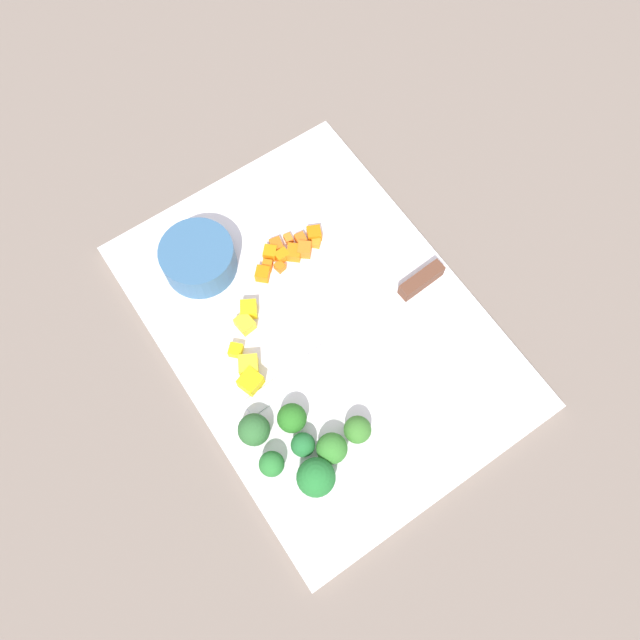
{
  "coord_description": "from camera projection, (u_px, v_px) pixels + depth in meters",
  "views": [
    {
      "loc": [
        -0.23,
        0.16,
        0.73
      ],
      "look_at": [
        0.0,
        0.0,
        0.02
      ],
      "focal_mm": 35.76,
      "sensor_mm": 36.0,
      "label": 1
    }
  ],
  "objects": [
    {
      "name": "carrot_dice_8",
      "position": [
        263.0,
        274.0,
        0.78
      ],
      "size": [
        0.02,
        0.02,
        0.02
      ],
      "primitive_type": "cube",
      "rotation": [
        0.0,
        0.0,
        2.37
      ],
      "color": "orange",
      "rests_on": "cutting_board"
    },
    {
      "name": "carrot_dice_1",
      "position": [
        305.0,
        250.0,
        0.8
      ],
      "size": [
        0.02,
        0.02,
        0.02
      ],
      "primitive_type": "cube",
      "rotation": [
        0.0,
        0.0,
        2.45
      ],
      "color": "orange",
      "rests_on": "cutting_board"
    },
    {
      "name": "pepper_dice_0",
      "position": [
        251.0,
        382.0,
        0.73
      ],
      "size": [
        0.03,
        0.03,
        0.02
      ],
      "primitive_type": "cube",
      "rotation": [
        0.0,
        0.0,
        1.9
      ],
      "color": "yellow",
      "rests_on": "cutting_board"
    },
    {
      "name": "cutting_board",
      "position": [
        320.0,
        325.0,
        0.77
      ],
      "size": [
        0.49,
        0.35,
        0.01
      ],
      "primitive_type": "cube",
      "color": "white",
      "rests_on": "ground_plane"
    },
    {
      "name": "carrot_dice_5",
      "position": [
        267.0,
        266.0,
        0.79
      ],
      "size": [
        0.02,
        0.02,
        0.01
      ],
      "primitive_type": "cube",
      "rotation": [
        0.0,
        0.0,
        0.8
      ],
      "color": "orange",
      "rests_on": "cutting_board"
    },
    {
      "name": "pepper_dice_1",
      "position": [
        245.0,
        324.0,
        0.76
      ],
      "size": [
        0.02,
        0.02,
        0.02
      ],
      "primitive_type": "cube",
      "rotation": [
        0.0,
        0.0,
        1.69
      ],
      "color": "yellow",
      "rests_on": "cutting_board"
    },
    {
      "name": "broccoli_floret_4",
      "position": [
        254.0,
        430.0,
        0.7
      ],
      "size": [
        0.04,
        0.04,
        0.04
      ],
      "color": "#83C26C",
      "rests_on": "cutting_board"
    },
    {
      "name": "carrot_dice_6",
      "position": [
        294.0,
        253.0,
        0.8
      ],
      "size": [
        0.03,
        0.03,
        0.01
      ],
      "primitive_type": "cube",
      "rotation": [
        0.0,
        0.0,
        0.85
      ],
      "color": "orange",
      "rests_on": "cutting_board"
    },
    {
      "name": "broccoli_floret_0",
      "position": [
        272.0,
        464.0,
        0.69
      ],
      "size": [
        0.03,
        0.03,
        0.03
      ],
      "color": "#85C155",
      "rests_on": "cutting_board"
    },
    {
      "name": "broccoli_floret_1",
      "position": [
        303.0,
        445.0,
        0.7
      ],
      "size": [
        0.03,
        0.03,
        0.03
      ],
      "color": "#8EB157",
      "rests_on": "cutting_board"
    },
    {
      "name": "carrot_dice_9",
      "position": [
        288.0,
        239.0,
        0.81
      ],
      "size": [
        0.01,
        0.01,
        0.01
      ],
      "primitive_type": "cube",
      "rotation": [
        0.0,
        0.0,
        1.42
      ],
      "color": "orange",
      "rests_on": "cutting_board"
    },
    {
      "name": "carrot_dice_11",
      "position": [
        314.0,
        234.0,
        0.81
      ],
      "size": [
        0.02,
        0.02,
        0.01
      ],
      "primitive_type": "cube",
      "rotation": [
        0.0,
        0.0,
        2.71
      ],
      "color": "orange",
      "rests_on": "cutting_board"
    },
    {
      "name": "pepper_dice_3",
      "position": [
        236.0,
        350.0,
        0.75
      ],
      "size": [
        0.02,
        0.02,
        0.01
      ],
      "primitive_type": "cube",
      "rotation": [
        0.0,
        0.0,
        0.77
      ],
      "color": "yellow",
      "rests_on": "cutting_board"
    },
    {
      "name": "pepper_dice_4",
      "position": [
        251.0,
        369.0,
        0.74
      ],
      "size": [
        0.03,
        0.03,
        0.02
      ],
      "primitive_type": "cube",
      "rotation": [
        0.0,
        0.0,
        2.62
      ],
      "color": "yellow",
      "rests_on": "cutting_board"
    },
    {
      "name": "carrot_dice_2",
      "position": [
        276.0,
        245.0,
        0.8
      ],
      "size": [
        0.02,
        0.02,
        0.01
      ],
      "primitive_type": "cube",
      "rotation": [
        0.0,
        0.0,
        1.36
      ],
      "color": "orange",
      "rests_on": "cutting_board"
    },
    {
      "name": "pepper_dice_2",
      "position": [
        249.0,
        309.0,
        0.77
      ],
      "size": [
        0.03,
        0.03,
        0.02
      ],
      "primitive_type": "cube",
      "rotation": [
        0.0,
        0.0,
        2.61
      ],
      "color": "yellow",
      "rests_on": "cutting_board"
    },
    {
      "name": "broccoli_floret_5",
      "position": [
        358.0,
        430.0,
        0.7
      ],
      "size": [
        0.03,
        0.03,
        0.03
      ],
      "color": "#8CB65B",
      "rests_on": "cutting_board"
    },
    {
      "name": "broccoli_floret_3",
      "position": [
        316.0,
        477.0,
        0.68
      ],
      "size": [
        0.04,
        0.04,
        0.04
      ],
      "color": "#8DBE65",
      "rests_on": "cutting_board"
    },
    {
      "name": "carrot_dice_0",
      "position": [
        282.0,
        256.0,
        0.79
      ],
      "size": [
        0.01,
        0.02,
        0.01
      ],
      "primitive_type": "cube",
      "rotation": [
        0.0,
        0.0,
        0.03
      ],
      "color": "orange",
      "rests_on": "cutting_board"
    },
    {
      "name": "carrot_dice_7",
      "position": [
        301.0,
        240.0,
        0.8
      ],
      "size": [
        0.02,
        0.01,
        0.01
      ],
      "primitive_type": "cube",
      "rotation": [
        0.0,
        0.0,
        3.0
      ],
      "color": "orange",
      "rests_on": "cutting_board"
    },
    {
      "name": "carrot_dice_3",
      "position": [
        268.0,
        254.0,
        0.8
      ],
      "size": [
        0.02,
        0.02,
        0.01
      ],
      "primitive_type": "cube",
      "rotation": [
        0.0,
        0.0,
        0.81
      ],
      "color": "orange",
      "rests_on": "cutting_board"
    },
    {
      "name": "broccoli_floret_2",
      "position": [
        292.0,
        418.0,
        0.71
      ],
      "size": [
        0.03,
        0.03,
        0.04
      ],
      "color": "#83BA5A",
      "rests_on": "cutting_board"
    },
    {
      "name": "carrot_dice_10",
      "position": [
        281.0,
        266.0,
        0.79
      ],
      "size": [
        0.01,
        0.01,
        0.01
      ],
      "primitive_type": "cube",
      "rotation": [
        0.0,
        0.0,
        1.76
      ],
      "color": "orange",
      "rests_on": "cutting_board"
    },
    {
      "name": "broccoli_floret_6",
      "position": [
        332.0,
        449.0,
        0.69
      ],
      "size": [
        0.03,
        0.03,
        0.04
      ],
      "color": "#88BE57",
      "rests_on": "cutting_board"
    },
    {
      "name": "prep_bowl",
      "position": [
        198.0,
        258.0,
        0.78
      ],
      "size": [
        0.09,
        0.09,
        0.04
      ],
      "primitive_type": "cylinder",
      "color": "#356087",
      "rests_on": "cutting_board"
    },
    {
      "name": "ground_plane",
      "position": [
        320.0,
        327.0,
        0.78
      ],
      "size": [
        4.0,
        4.0,
        0.0
      ],
      "primitive_type": "plane",
      "color": "#74675C"
    },
    {
      "name": "chef_knife",
      "position": [
        383.0,
        309.0,
        0.77
      ],
      "size": [
        0.04,
        0.29,
        0.02
      ],
      "rotation": [
        0.0,
        0.0,
        1.63
      ],
      "color": "silver",
      "rests_on": "cutting_board"
    },
    {
      "name": "carrot_dice_4",
      "position": [
        316.0,
        243.0,
        0.8
      ],
      "size": [
        0.02,
        0.02,
        0.01
      ],
      "primitive_type": "cube",
      "rotation": [
        0.0,
        0.0,
        2.33
      ],
      "color": "orange",
      "rests_on": "cutting_board"
    }
  ]
}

